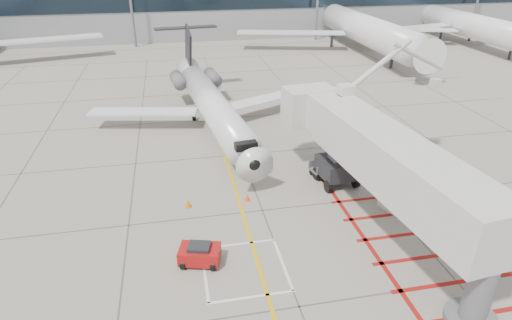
{
  "coord_description": "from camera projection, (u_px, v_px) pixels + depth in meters",
  "views": [
    {
      "loc": [
        -4.71,
        -17.61,
        14.68
      ],
      "look_at": [
        0.0,
        6.0,
        2.5
      ],
      "focal_mm": 30.0,
      "sensor_mm": 36.0,
      "label": 1
    }
  ],
  "objects": [
    {
      "name": "ground_plane",
      "position": [
        278.0,
        251.0,
        22.86
      ],
      "size": [
        260.0,
        260.0,
        0.0
      ],
      "primitive_type": "plane",
      "color": "gray",
      "rests_on": "ground"
    },
    {
      "name": "regional_jet",
      "position": [
        218.0,
        97.0,
        34.72
      ],
      "size": [
        24.61,
        29.52,
        7.11
      ],
      "primitive_type": null,
      "rotation": [
        0.0,
        0.0,
        0.12
      ],
      "color": "silver",
      "rests_on": "ground_plane"
    },
    {
      "name": "jet_bridge",
      "position": [
        395.0,
        174.0,
        22.5
      ],
      "size": [
        11.26,
        20.2,
        7.72
      ],
      "primitive_type": null,
      "rotation": [
        0.0,
        0.0,
        0.11
      ],
      "color": "silver",
      "rests_on": "ground_plane"
    },
    {
      "name": "pushback_tug",
      "position": [
        200.0,
        253.0,
        21.77
      ],
      "size": [
        2.31,
        1.77,
        1.19
      ],
      "primitive_type": null,
      "rotation": [
        0.0,
        0.0,
        -0.26
      ],
      "color": "#A71110",
      "rests_on": "ground_plane"
    },
    {
      "name": "baggage_cart",
      "position": [
        324.0,
        168.0,
        30.06
      ],
      "size": [
        2.06,
        1.54,
        1.17
      ],
      "primitive_type": null,
      "rotation": [
        0.0,
        0.0,
        0.22
      ],
      "color": "#525256",
      "rests_on": "ground_plane"
    },
    {
      "name": "ground_power_unit",
      "position": [
        401.0,
        192.0,
        26.49
      ],
      "size": [
        2.79,
        2.19,
        1.94
      ],
      "primitive_type": null,
      "rotation": [
        0.0,
        0.0,
        0.36
      ],
      "color": "beige",
      "rests_on": "ground_plane"
    },
    {
      "name": "cone_nose",
      "position": [
        188.0,
        203.0,
        26.59
      ],
      "size": [
        0.39,
        0.39,
        0.54
      ],
      "primitive_type": "cone",
      "color": "orange",
      "rests_on": "ground_plane"
    },
    {
      "name": "cone_side",
      "position": [
        247.0,
        197.0,
        27.29
      ],
      "size": [
        0.33,
        0.33,
        0.45
      ],
      "primitive_type": "cone",
      "color": "#FB400D",
      "rests_on": "ground_plane"
    },
    {
      "name": "bg_aircraft_c",
      "position": [
        358.0,
        8.0,
        64.51
      ],
      "size": [
        36.58,
        40.65,
        12.19
      ],
      "primitive_type": null,
      "color": "silver",
      "rests_on": "ground_plane"
    },
    {
      "name": "bg_aircraft_d",
      "position": [
        468.0,
        9.0,
        68.06
      ],
      "size": [
        33.03,
        36.7,
        11.01
      ],
      "primitive_type": null,
      "color": "silver",
      "rests_on": "ground_plane"
    }
  ]
}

